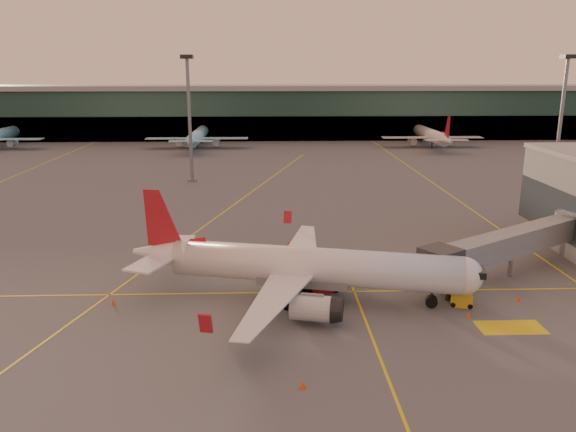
{
  "coord_description": "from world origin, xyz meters",
  "views": [
    {
      "loc": [
        -3.95,
        -50.17,
        22.86
      ],
      "look_at": [
        -1.58,
        17.75,
        5.0
      ],
      "focal_mm": 35.0,
      "sensor_mm": 36.0,
      "label": 1
    }
  ],
  "objects_px": {
    "main_airplane": "(302,267)",
    "pushback_tug": "(447,257)",
    "gpu_cart": "(462,300)",
    "catering_truck": "(318,271)"
  },
  "relations": [
    {
      "from": "main_airplane",
      "to": "gpu_cart",
      "type": "relative_size",
      "value": 15.07
    },
    {
      "from": "pushback_tug",
      "to": "catering_truck",
      "type": "bearing_deg",
      "value": -145.87
    },
    {
      "from": "gpu_cart",
      "to": "pushback_tug",
      "type": "distance_m",
      "value": 13.26
    },
    {
      "from": "main_airplane",
      "to": "pushback_tug",
      "type": "height_order",
      "value": "main_airplane"
    },
    {
      "from": "catering_truck",
      "to": "gpu_cart",
      "type": "bearing_deg",
      "value": -32.49
    },
    {
      "from": "gpu_cart",
      "to": "pushback_tug",
      "type": "bearing_deg",
      "value": 95.15
    },
    {
      "from": "pushback_tug",
      "to": "gpu_cart",
      "type": "bearing_deg",
      "value": -94.5
    },
    {
      "from": "main_airplane",
      "to": "pushback_tug",
      "type": "relative_size",
      "value": 10.71
    },
    {
      "from": "catering_truck",
      "to": "pushback_tug",
      "type": "relative_size",
      "value": 1.6
    },
    {
      "from": "gpu_cart",
      "to": "pushback_tug",
      "type": "relative_size",
      "value": 0.71
    }
  ]
}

